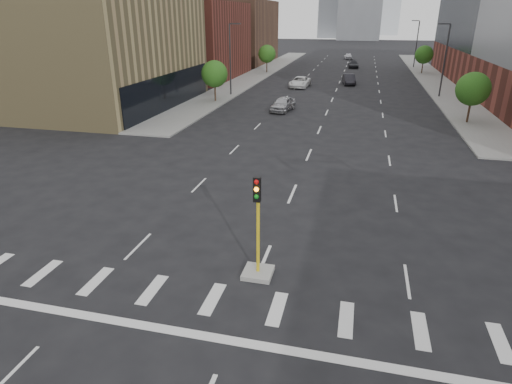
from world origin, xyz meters
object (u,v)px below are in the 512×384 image
at_px(car_mid_right, 349,79).
at_px(car_far_left, 300,82).
at_px(median_traffic_signal, 258,255).
at_px(car_deep_right, 353,64).
at_px(car_distant, 348,56).
at_px(car_near_left, 283,104).

relative_size(car_mid_right, car_far_left, 0.87).
bearing_deg(median_traffic_signal, car_far_left, 96.24).
height_order(car_deep_right, car_distant, car_distant).
distance_m(car_deep_right, car_distant, 18.73).
relative_size(car_mid_right, car_distant, 1.11).
bearing_deg(car_deep_right, car_far_left, -108.05).
relative_size(car_far_left, car_deep_right, 1.15).
xyz_separation_m(car_far_left, car_distant, (5.19, 46.36, -0.03)).
height_order(car_near_left, car_distant, car_near_left).
distance_m(car_near_left, car_deep_right, 45.71).
bearing_deg(median_traffic_signal, car_mid_right, 88.43).
bearing_deg(median_traffic_signal, car_deep_right, 88.90).
distance_m(car_near_left, car_far_left, 17.56).
bearing_deg(car_far_left, car_deep_right, 79.78).
height_order(median_traffic_signal, car_near_left, median_traffic_signal).
height_order(car_mid_right, car_distant, car_mid_right).
bearing_deg(car_far_left, car_near_left, -84.11).
bearing_deg(car_far_left, car_mid_right, 36.83).
bearing_deg(car_near_left, car_mid_right, 83.52).
xyz_separation_m(median_traffic_signal, car_near_left, (-4.89, 32.69, -0.19)).
height_order(median_traffic_signal, car_distant, median_traffic_signal).
xyz_separation_m(car_far_left, car_deep_right, (6.99, 27.72, -0.07)).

